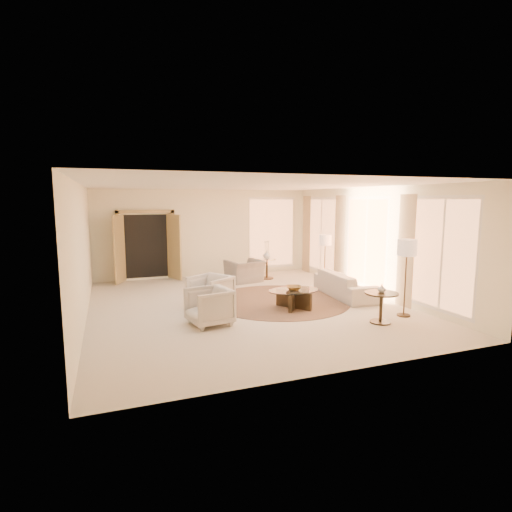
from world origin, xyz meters
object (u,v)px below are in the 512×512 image
object	(u,v)px
sofa	(346,284)
floor_lamp_near	(325,242)
coffee_table	(294,297)
accent_chair	(245,267)
armchair_left	(211,290)
floor_lamp_far	(407,251)
end_vase	(382,289)
side_table	(267,267)
bowl	(294,288)
armchair_right	(209,305)
side_vase	(267,255)
end_table	(381,302)

from	to	relation	value
sofa	floor_lamp_near	bearing A→B (deg)	-3.57
coffee_table	accent_chair	bearing A→B (deg)	91.50
armchair_left	floor_lamp_far	bearing A→B (deg)	28.22
armchair_left	end_vase	size ratio (longest dim) A/B	5.03
coffee_table	end_vase	size ratio (longest dim) A/B	7.17
side_table	floor_lamp_near	world-z (taller)	floor_lamp_near
side_table	bowl	bearing A→B (deg)	-101.93
floor_lamp_near	armchair_right	bearing A→B (deg)	-148.20
side_table	side_vase	distance (m)	0.38
side_table	end_vase	size ratio (longest dim) A/B	3.84
floor_lamp_far	end_vase	size ratio (longest dim) A/B	9.93
side_table	end_vase	world-z (taller)	end_vase
side_vase	armchair_left	bearing A→B (deg)	-132.15
accent_chair	floor_lamp_far	distance (m)	5.12
armchair_right	end_table	size ratio (longest dim) A/B	1.22
side_table	bowl	distance (m)	3.54
floor_lamp_far	sofa	bearing A→B (deg)	95.46
coffee_table	side_vase	size ratio (longest dim) A/B	4.50
armchair_left	side_vase	distance (m)	3.75
coffee_table	floor_lamp_far	world-z (taller)	floor_lamp_far
end_vase	armchair_left	bearing A→B (deg)	142.16
side_table	armchair_left	bearing A→B (deg)	-132.15
sofa	end_table	distance (m)	2.27
end_vase	side_table	bearing A→B (deg)	95.03
floor_lamp_near	end_vase	distance (m)	3.75
armchair_right	coffee_table	distance (m)	2.16
sofa	side_vase	xyz separation A→B (m)	(-1.04, 2.87, 0.45)
armchair_left	floor_lamp_far	world-z (taller)	floor_lamp_far
bowl	floor_lamp_far	bearing A→B (deg)	-34.86
accent_chair	end_vase	xyz separation A→B (m)	(1.26, -4.82, 0.26)
accent_chair	end_vase	size ratio (longest dim) A/B	6.12
armchair_left	side_vase	world-z (taller)	side_vase
end_vase	floor_lamp_far	bearing A→B (deg)	16.40
armchair_right	coffee_table	world-z (taller)	armchair_right
armchair_right	end_table	xyz separation A→B (m)	(3.27, -1.10, 0.02)
armchair_right	floor_lamp_far	world-z (taller)	floor_lamp_far
armchair_left	coffee_table	world-z (taller)	armchair_left
coffee_table	side_table	distance (m)	3.54
coffee_table	end_table	distance (m)	1.99
end_table	floor_lamp_far	distance (m)	1.27
floor_lamp_far	side_table	bearing A→B (deg)	104.23
floor_lamp_near	floor_lamp_far	bearing A→B (deg)	-90.35
sofa	coffee_table	bearing A→B (deg)	113.18
armchair_right	side_table	bearing A→B (deg)	134.17
coffee_table	armchair_left	bearing A→B (deg)	158.48
end_table	end_vase	size ratio (longest dim) A/B	4.00
armchair_right	side_vase	size ratio (longest dim) A/B	3.07
end_vase	end_table	bearing A→B (deg)	0.00
armchair_right	bowl	world-z (taller)	armchair_right
accent_chair	coffee_table	xyz separation A→B (m)	(0.08, -3.23, -0.17)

